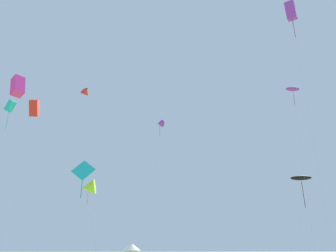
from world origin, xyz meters
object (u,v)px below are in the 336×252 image
Objects in this scene: kite_red_box at (34,108)px; kite_purple_parafoil at (293,90)px; festival_tent_right at (132,249)px; kite_lime_delta at (88,187)px; kite_magenta_box at (18,86)px; kite_purple_delta at (160,124)px; kite_cyan_diamond at (83,172)px; kite_cyan_box at (10,106)px; kite_black_parafoil at (301,178)px; kite_red_delta at (86,93)px; kite_purple_box at (291,11)px.

kite_purple_parafoil reaches higher than kite_red_box.
kite_purple_parafoil reaches higher than festival_tent_right.
kite_lime_delta is at bearing 173.17° from kite_purple_parafoil.
festival_tent_right is at bearing 77.89° from kite_magenta_box.
kite_red_box is (-20.04, -9.24, -1.71)m from kite_purple_delta.
kite_red_box is 1.34× the size of kite_magenta_box.
kite_cyan_box reaches higher than kite_cyan_diamond.
kite_magenta_box reaches higher than kite_black_parafoil.
kite_red_box reaches higher than kite_lime_delta.
kite_purple_delta is at bearing 24.76° from kite_red_box.
kite_cyan_diamond is at bearing -103.01° from kite_purple_delta.
kite_red_box is 15.10m from kite_lime_delta.
kite_red_delta is 0.89× the size of kite_purple_box.
kite_purple_box reaches higher than kite_cyan_diamond.
festival_tent_right is (-25.48, 34.75, -24.00)m from kite_purple_parafoil.
festival_tent_right is (7.94, 30.10, -24.21)m from kite_red_delta.
kite_black_parafoil is 1.03× the size of kite_lime_delta.
festival_tent_right is (10.70, 49.86, -14.88)m from kite_magenta_box.
kite_cyan_box reaches higher than kite_lime_delta.
kite_cyan_diamond is at bearing -143.79° from kite_black_parafoil.
kite_magenta_box is at bearing -75.86° from kite_red_box.
kite_purple_parafoil is at bearing -6.83° from kite_lime_delta.
kite_cyan_diamond is 24.06m from kite_cyan_box.
kite_red_delta is 13.64m from kite_cyan_box.
kite_magenta_box is at bearing -102.11° from festival_tent_right.
kite_purple_box reaches higher than kite_purple_delta.
kite_magenta_box is at bearing -97.96° from kite_red_delta.
kite_purple_parafoil is (33.42, -4.65, -0.21)m from kite_red_delta.
kite_red_box reaches higher than festival_tent_right.
kite_red_delta is 6.60× the size of festival_tent_right.
kite_cyan_diamond is 0.26× the size of kite_purple_box.
kite_cyan_box is at bearing -94.57° from kite_red_box.
kite_red_delta is 22.02m from kite_magenta_box.
kite_cyan_box is at bearing 164.25° from kite_purple_box.
kite_purple_parafoil is at bearing 22.66° from kite_magenta_box.
kite_red_box is 7.70m from kite_cyan_box.
kite_red_box reaches higher than kite_magenta_box.
kite_black_parafoil is 33.72m from kite_cyan_diamond.
kite_magenta_box is at bearing -157.34° from kite_purple_parafoil.
kite_purple_parafoil is 0.87× the size of kite_purple_box.
kite_purple_box is at bearing -35.36° from kite_lime_delta.
kite_magenta_box is 32.28m from kite_purple_box.
kite_purple_box is (25.20, -17.88, 18.62)m from kite_lime_delta.
kite_cyan_box is at bearing -131.41° from kite_red_delta.
kite_cyan_box reaches higher than festival_tent_right.
festival_tent_right is at bearing 111.41° from kite_purple_box.
kite_black_parafoil is 0.49× the size of kite_red_box.
festival_tent_right is (15.22, 31.92, -20.43)m from kite_red_box.
festival_tent_right is at bearing 102.00° from kite_purple_delta.
kite_purple_box is (-5.17, -13.51, 17.60)m from kite_black_parafoil.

